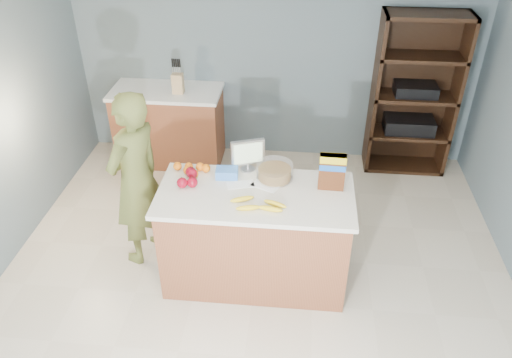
# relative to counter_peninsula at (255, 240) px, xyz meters

# --- Properties ---
(floor) EXTENTS (4.50, 5.00, 0.02)m
(floor) POSITION_rel_counter_peninsula_xyz_m (0.00, -0.30, -0.42)
(floor) COLOR beige
(floor) RESTS_ON ground
(walls) EXTENTS (4.52, 5.02, 2.51)m
(walls) POSITION_rel_counter_peninsula_xyz_m (0.00, -0.30, 1.24)
(walls) COLOR slate
(walls) RESTS_ON ground
(counter_peninsula) EXTENTS (1.56, 0.76, 0.90)m
(counter_peninsula) POSITION_rel_counter_peninsula_xyz_m (0.00, 0.00, 0.00)
(counter_peninsula) COLOR brown
(counter_peninsula) RESTS_ON ground
(back_cabinet) EXTENTS (1.24, 0.62, 0.90)m
(back_cabinet) POSITION_rel_counter_peninsula_xyz_m (-1.20, 1.90, 0.04)
(back_cabinet) COLOR brown
(back_cabinet) RESTS_ON ground
(shelving_unit) EXTENTS (0.90, 0.40, 1.80)m
(shelving_unit) POSITION_rel_counter_peninsula_xyz_m (1.55, 2.05, 0.45)
(shelving_unit) COLOR black
(shelving_unit) RESTS_ON ground
(person) EXTENTS (0.60, 0.70, 1.62)m
(person) POSITION_rel_counter_peninsula_xyz_m (-1.04, 0.21, 0.39)
(person) COLOR brown
(person) RESTS_ON ground
(knife_block) EXTENTS (0.12, 0.10, 0.31)m
(knife_block) POSITION_rel_counter_peninsula_xyz_m (-1.04, 1.83, 0.60)
(knife_block) COLOR tan
(knife_block) RESTS_ON back_cabinet
(envelopes) EXTENTS (0.44, 0.19, 0.00)m
(envelopes) POSITION_rel_counter_peninsula_xyz_m (-0.03, 0.10, 0.49)
(envelopes) COLOR white
(envelopes) RESTS_ON counter_peninsula
(bananas) EXTENTS (0.45, 0.20, 0.04)m
(bananas) POSITION_rel_counter_peninsula_xyz_m (0.04, -0.18, 0.51)
(bananas) COLOR yellow
(bananas) RESTS_ON counter_peninsula
(apples) EXTENTS (0.17, 0.25, 0.09)m
(apples) POSITION_rel_counter_peninsula_xyz_m (-0.55, 0.10, 0.53)
(apples) COLOR maroon
(apples) RESTS_ON counter_peninsula
(oranges) EXTENTS (0.32, 0.19, 0.07)m
(oranges) POSITION_rel_counter_peninsula_xyz_m (-0.55, 0.24, 0.52)
(oranges) COLOR orange
(oranges) RESTS_ON counter_peninsula
(blue_carton) EXTENTS (0.19, 0.13, 0.08)m
(blue_carton) POSITION_rel_counter_peninsula_xyz_m (-0.26, 0.21, 0.52)
(blue_carton) COLOR blue
(blue_carton) RESTS_ON counter_peninsula
(salad_bowl) EXTENTS (0.30, 0.30, 0.13)m
(salad_bowl) POSITION_rel_counter_peninsula_xyz_m (0.14, 0.23, 0.54)
(salad_bowl) COLOR #267219
(salad_bowl) RESTS_ON counter_peninsula
(tv) EXTENTS (0.28, 0.13, 0.28)m
(tv) POSITION_rel_counter_peninsula_xyz_m (-0.10, 0.33, 0.64)
(tv) COLOR silver
(tv) RESTS_ON counter_peninsula
(cereal_box) EXTENTS (0.21, 0.08, 0.31)m
(cereal_box) POSITION_rel_counter_peninsula_xyz_m (0.59, 0.13, 0.66)
(cereal_box) COLOR #592B14
(cereal_box) RESTS_ON counter_peninsula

